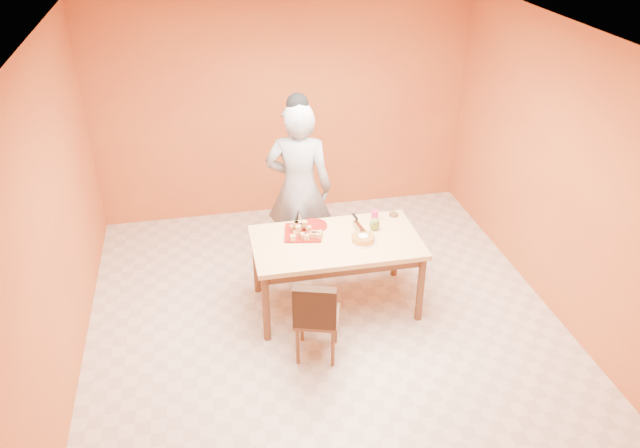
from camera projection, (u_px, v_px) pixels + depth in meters
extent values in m
plane|color=beige|center=(327.00, 329.00, 5.98)|extent=(5.00, 5.00, 0.00)
plane|color=white|center=(329.00, 45.00, 4.63)|extent=(5.00, 5.00, 0.00)
plane|color=#CD6F2F|center=(284.00, 108.00, 7.43)|extent=(4.50, 0.00, 4.50)
plane|color=#CD6F2F|center=(50.00, 232.00, 4.91)|extent=(0.00, 5.00, 5.00)
plane|color=#CD6F2F|center=(568.00, 181.00, 5.70)|extent=(0.00, 5.00, 5.00)
cube|color=#E3BB77|center=(336.00, 242.00, 5.95)|extent=(1.60, 0.90, 0.05)
cube|color=brown|center=(336.00, 249.00, 5.98)|extent=(1.48, 0.78, 0.10)
cylinder|color=brown|center=(266.00, 308.00, 5.68)|extent=(0.07, 0.07, 0.71)
cylinder|color=brown|center=(256.00, 262.00, 6.34)|extent=(0.07, 0.07, 0.71)
cylinder|color=brown|center=(420.00, 289.00, 5.93)|extent=(0.07, 0.07, 0.71)
cylinder|color=brown|center=(396.00, 247.00, 6.60)|extent=(0.07, 0.07, 0.71)
imported|color=#9A9A9C|center=(299.00, 189.00, 6.47)|extent=(0.78, 0.62, 1.89)
cube|color=maroon|center=(303.00, 233.00, 6.03)|extent=(0.41, 0.41, 0.02)
cylinder|color=maroon|center=(314.00, 226.00, 6.16)|extent=(0.31, 0.31, 0.02)
cylinder|color=white|center=(363.00, 241.00, 5.91)|extent=(0.31, 0.31, 0.01)
cylinder|color=gold|center=(363.00, 238.00, 5.89)|extent=(0.28, 0.28, 0.05)
cube|color=silver|center=(359.00, 226.00, 6.03)|extent=(0.07, 0.24, 0.01)
ellipsoid|color=olive|center=(375.00, 224.00, 6.07)|extent=(0.11, 0.10, 0.13)
cylinder|color=#CB1E58|center=(375.00, 216.00, 6.25)|extent=(0.09, 0.09, 0.10)
cylinder|color=#33200E|center=(394.00, 214.00, 6.34)|extent=(0.09, 0.09, 0.03)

